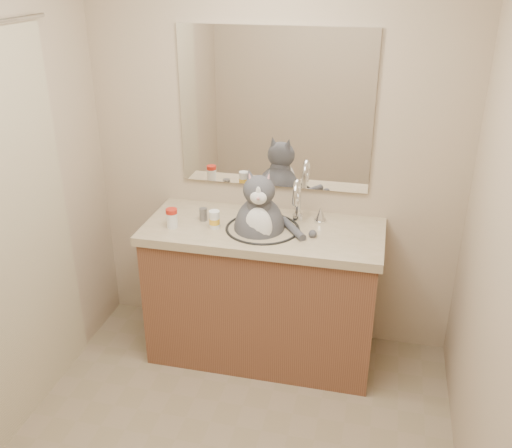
{
  "coord_description": "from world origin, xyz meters",
  "views": [
    {
      "loc": [
        0.61,
        -1.85,
        2.21
      ],
      "look_at": [
        0.03,
        0.65,
        1.02
      ],
      "focal_mm": 40.0,
      "sensor_mm": 36.0,
      "label": 1
    }
  ],
  "objects_px": {
    "cat": "(260,225)",
    "pill_bottle_orange": "(214,220)",
    "grey_canister": "(203,214)",
    "pill_bottle_redcap": "(172,218)"
  },
  "relations": [
    {
      "from": "pill_bottle_redcap",
      "to": "pill_bottle_orange",
      "type": "height_order",
      "value": "pill_bottle_redcap"
    },
    {
      "from": "cat",
      "to": "grey_canister",
      "type": "bearing_deg",
      "value": 163.72
    },
    {
      "from": "pill_bottle_orange",
      "to": "cat",
      "type": "bearing_deg",
      "value": 10.06
    },
    {
      "from": "pill_bottle_redcap",
      "to": "grey_canister",
      "type": "xyz_separation_m",
      "value": [
        0.14,
        0.13,
        -0.02
      ]
    },
    {
      "from": "grey_canister",
      "to": "pill_bottle_orange",
      "type": "bearing_deg",
      "value": -42.19
    },
    {
      "from": "grey_canister",
      "to": "cat",
      "type": "bearing_deg",
      "value": -6.65
    },
    {
      "from": "cat",
      "to": "pill_bottle_orange",
      "type": "xyz_separation_m",
      "value": [
        -0.25,
        -0.04,
        0.03
      ]
    },
    {
      "from": "cat",
      "to": "grey_canister",
      "type": "relative_size",
      "value": 7.73
    },
    {
      "from": "pill_bottle_redcap",
      "to": "pill_bottle_orange",
      "type": "xyz_separation_m",
      "value": [
        0.23,
        0.05,
        -0.01
      ]
    },
    {
      "from": "cat",
      "to": "pill_bottle_orange",
      "type": "distance_m",
      "value": 0.25
    }
  ]
}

